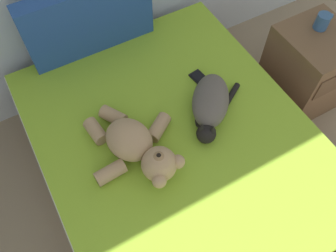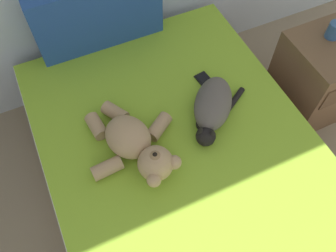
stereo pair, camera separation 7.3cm
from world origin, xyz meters
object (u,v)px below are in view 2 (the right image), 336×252
(cell_phone, at_px, (206,82))
(bed, at_px, (186,178))
(cat, at_px, (212,107))
(nightstand, at_px, (316,78))
(mug, at_px, (335,30))
(teddy_bear, at_px, (136,145))
(patterned_cushion, at_px, (99,16))

(cell_phone, bearing_deg, bed, -128.21)
(cat, xyz_separation_m, nightstand, (0.82, 0.07, -0.26))
(bed, xyz_separation_m, cat, (0.23, 0.19, 0.31))
(cat, bearing_deg, nightstand, 4.73)
(cat, distance_m, nightstand, 0.87)
(cat, relative_size, mug, 3.40)
(cat, relative_size, nightstand, 0.70)
(cat, height_order, teddy_bear, teddy_bear)
(patterned_cushion, xyz_separation_m, teddy_bear, (-0.10, -0.79, -0.13))
(cat, bearing_deg, teddy_bear, -173.77)
(patterned_cushion, distance_m, teddy_bear, 0.81)
(cell_phone, bearing_deg, patterned_cushion, 127.73)
(cell_phone, distance_m, mug, 0.79)
(cell_phone, bearing_deg, cat, -111.42)
(patterned_cushion, bearing_deg, nightstand, -30.19)
(bed, xyz_separation_m, patterned_cushion, (-0.12, 0.93, 0.45))
(mug, bearing_deg, cat, -171.00)
(bed, xyz_separation_m, nightstand, (1.05, 0.25, 0.05))
(bed, bearing_deg, cell_phone, 51.79)
(teddy_bear, bearing_deg, patterned_cushion, 82.69)
(bed, distance_m, teddy_bear, 0.41)
(bed, relative_size, cat, 4.94)
(cell_phone, distance_m, nightstand, 0.78)
(patterned_cushion, relative_size, cat, 1.82)
(bed, xyz_separation_m, teddy_bear, (-0.22, 0.14, 0.32))
(bed, xyz_separation_m, cell_phone, (0.30, 0.39, 0.25))
(teddy_bear, distance_m, cell_phone, 0.58)
(cat, distance_m, mug, 0.87)
(teddy_bear, xyz_separation_m, mug, (1.30, 0.18, 0.07))
(nightstand, xyz_separation_m, mug, (0.03, 0.07, 0.34))
(bed, distance_m, cat, 0.43)
(patterned_cushion, relative_size, mug, 6.19)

